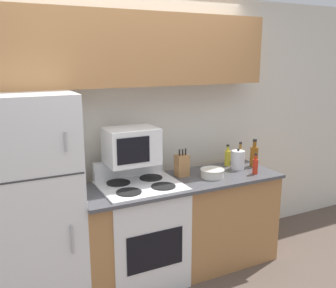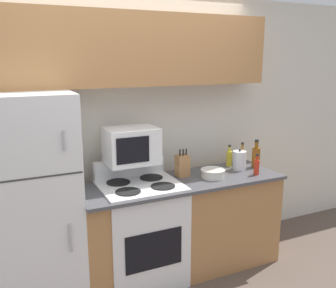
{
  "view_description": "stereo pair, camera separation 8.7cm",
  "coord_description": "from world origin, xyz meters",
  "px_view_note": "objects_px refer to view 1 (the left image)",
  "views": [
    {
      "loc": [
        -1.21,
        -2.54,
        1.98
      ],
      "look_at": [
        0.2,
        0.26,
        1.25
      ],
      "focal_mm": 40.0,
      "sensor_mm": 36.0,
      "label": 1
    },
    {
      "loc": [
        -1.13,
        -2.58,
        1.98
      ],
      "look_at": [
        0.2,
        0.26,
        1.25
      ],
      "focal_mm": 40.0,
      "sensor_mm": 36.0,
      "label": 2
    }
  ],
  "objects_px": {
    "bowl": "(212,173)",
    "bottle_vinegar": "(240,156)",
    "stove": "(141,232)",
    "bottle_cooking_spray": "(227,157)",
    "bottle_hot_sauce": "(255,166)",
    "refrigerator": "(31,205)",
    "knife_block": "(182,165)",
    "kettle": "(238,160)",
    "microwave": "(131,146)",
    "bottle_whiskey": "(254,156)"
  },
  "relations": [
    {
      "from": "bottle_whiskey",
      "to": "refrigerator",
      "type": "bearing_deg",
      "value": 179.28
    },
    {
      "from": "microwave",
      "to": "bottle_whiskey",
      "type": "distance_m",
      "value": 1.32
    },
    {
      "from": "bowl",
      "to": "bottle_cooking_spray",
      "type": "relative_size",
      "value": 1.02
    },
    {
      "from": "kettle",
      "to": "microwave",
      "type": "bearing_deg",
      "value": 176.3
    },
    {
      "from": "bottle_cooking_spray",
      "to": "refrigerator",
      "type": "bearing_deg",
      "value": -176.79
    },
    {
      "from": "microwave",
      "to": "bottle_hot_sauce",
      "type": "distance_m",
      "value": 1.2
    },
    {
      "from": "knife_block",
      "to": "bottle_vinegar",
      "type": "relative_size",
      "value": 1.08
    },
    {
      "from": "bottle_hot_sauce",
      "to": "microwave",
      "type": "bearing_deg",
      "value": 166.3
    },
    {
      "from": "microwave",
      "to": "bottle_vinegar",
      "type": "height_order",
      "value": "microwave"
    },
    {
      "from": "bottle_whiskey",
      "to": "microwave",
      "type": "bearing_deg",
      "value": 177.05
    },
    {
      "from": "stove",
      "to": "bottle_hot_sauce",
      "type": "xyz_separation_m",
      "value": [
        1.11,
        -0.16,
        0.5
      ]
    },
    {
      "from": "knife_block",
      "to": "bottle_vinegar",
      "type": "distance_m",
      "value": 0.71
    },
    {
      "from": "knife_block",
      "to": "bottle_vinegar",
      "type": "height_order",
      "value": "knife_block"
    },
    {
      "from": "bottle_cooking_spray",
      "to": "bowl",
      "type": "bearing_deg",
      "value": -144.34
    },
    {
      "from": "bowl",
      "to": "bottle_vinegar",
      "type": "bearing_deg",
      "value": 24.2
    },
    {
      "from": "bowl",
      "to": "knife_block",
      "type": "bearing_deg",
      "value": 145.4
    },
    {
      "from": "refrigerator",
      "to": "bottle_cooking_spray",
      "type": "xyz_separation_m",
      "value": [
        1.92,
        0.11,
        0.12
      ]
    },
    {
      "from": "stove",
      "to": "bowl",
      "type": "relative_size",
      "value": 4.78
    },
    {
      "from": "knife_block",
      "to": "bottle_whiskey",
      "type": "height_order",
      "value": "bottle_whiskey"
    },
    {
      "from": "refrigerator",
      "to": "bowl",
      "type": "distance_m",
      "value": 1.58
    },
    {
      "from": "bottle_vinegar",
      "to": "bottle_whiskey",
      "type": "xyz_separation_m",
      "value": [
        0.1,
        -0.1,
        0.02
      ]
    },
    {
      "from": "refrigerator",
      "to": "bowl",
      "type": "height_order",
      "value": "refrigerator"
    },
    {
      "from": "refrigerator",
      "to": "bottle_vinegar",
      "type": "relative_size",
      "value": 7.21
    },
    {
      "from": "refrigerator",
      "to": "knife_block",
      "type": "xyz_separation_m",
      "value": [
        1.34,
        0.02,
        0.13
      ]
    },
    {
      "from": "stove",
      "to": "bowl",
      "type": "bearing_deg",
      "value": -5.26
    },
    {
      "from": "bottle_hot_sauce",
      "to": "kettle",
      "type": "distance_m",
      "value": 0.21
    },
    {
      "from": "stove",
      "to": "knife_block",
      "type": "xyz_separation_m",
      "value": [
        0.46,
        0.1,
        0.53
      ]
    },
    {
      "from": "stove",
      "to": "bottle_whiskey",
      "type": "distance_m",
      "value": 1.37
    },
    {
      "from": "knife_block",
      "to": "kettle",
      "type": "xyz_separation_m",
      "value": [
        0.6,
        -0.05,
        -0.01
      ]
    },
    {
      "from": "bottle_cooking_spray",
      "to": "bottle_whiskey",
      "type": "bearing_deg",
      "value": -30.37
    },
    {
      "from": "bottle_vinegar",
      "to": "bottle_hot_sauce",
      "type": "bearing_deg",
      "value": -100.57
    },
    {
      "from": "refrigerator",
      "to": "stove",
      "type": "height_order",
      "value": "refrigerator"
    },
    {
      "from": "bottle_hot_sauce",
      "to": "refrigerator",
      "type": "bearing_deg",
      "value": 173.2
    },
    {
      "from": "microwave",
      "to": "knife_block",
      "type": "relative_size",
      "value": 1.7
    },
    {
      "from": "bottle_cooking_spray",
      "to": "kettle",
      "type": "height_order",
      "value": "bottle_cooking_spray"
    },
    {
      "from": "bottle_cooking_spray",
      "to": "bottle_hot_sauce",
      "type": "distance_m",
      "value": 0.35
    },
    {
      "from": "microwave",
      "to": "bottle_whiskey",
      "type": "bearing_deg",
      "value": -2.95
    },
    {
      "from": "refrigerator",
      "to": "bottle_vinegar",
      "type": "xyz_separation_m",
      "value": [
        2.05,
        0.07,
        0.13
      ]
    },
    {
      "from": "microwave",
      "to": "bottle_hot_sauce",
      "type": "relative_size",
      "value": 2.21
    },
    {
      "from": "bowl",
      "to": "bottle_hot_sauce",
      "type": "relative_size",
      "value": 1.12
    },
    {
      "from": "refrigerator",
      "to": "bowl",
      "type": "bearing_deg",
      "value": -5.11
    },
    {
      "from": "microwave",
      "to": "bottle_hot_sauce",
      "type": "xyz_separation_m",
      "value": [
        1.14,
        -0.28,
        -0.26
      ]
    },
    {
      "from": "microwave",
      "to": "bottle_cooking_spray",
      "type": "xyz_separation_m",
      "value": [
        1.07,
        0.07,
        -0.25
      ]
    },
    {
      "from": "kettle",
      "to": "refrigerator",
      "type": "bearing_deg",
      "value": 179.1
    },
    {
      "from": "kettle",
      "to": "bottle_vinegar",
      "type": "bearing_deg",
      "value": 44.66
    },
    {
      "from": "stove",
      "to": "bottle_vinegar",
      "type": "height_order",
      "value": "bottle_vinegar"
    },
    {
      "from": "bottle_vinegar",
      "to": "bottle_cooking_spray",
      "type": "bearing_deg",
      "value": 165.63
    },
    {
      "from": "bottle_cooking_spray",
      "to": "bottle_vinegar",
      "type": "relative_size",
      "value": 0.92
    },
    {
      "from": "stove",
      "to": "bottle_whiskey",
      "type": "xyz_separation_m",
      "value": [
        1.26,
        0.05,
        0.54
      ]
    },
    {
      "from": "bottle_vinegar",
      "to": "refrigerator",
      "type": "bearing_deg",
      "value": -177.94
    }
  ]
}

